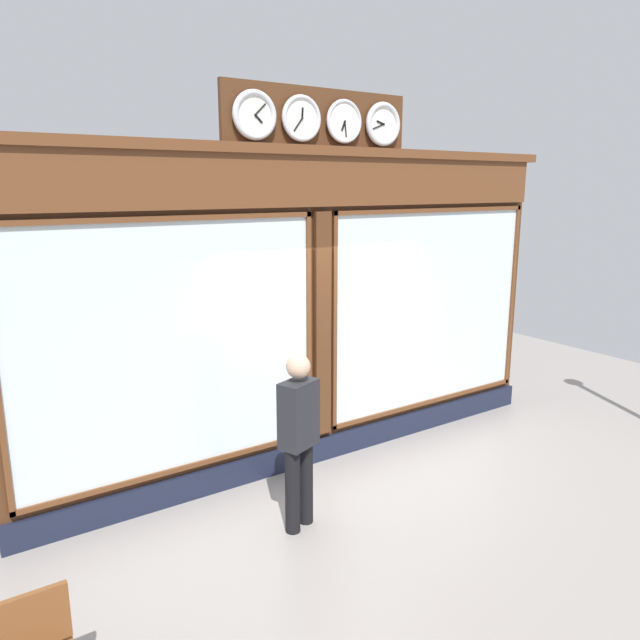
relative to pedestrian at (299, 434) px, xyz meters
name	(u,v)px	position (x,y,z in m)	size (l,w,h in m)	color
ground_plane	(515,588)	(-0.96, 1.73, -0.93)	(14.00, 14.00, 0.00)	gray
shop_facade	(314,307)	(-0.95, -1.20, 0.88)	(6.86, 0.42, 4.14)	#4C2B16
pedestrian	(299,434)	(0.00, 0.00, 0.00)	(0.41, 0.33, 1.69)	black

